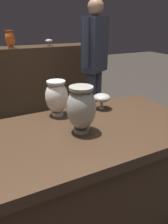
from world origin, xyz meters
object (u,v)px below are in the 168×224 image
shelf_vase_right (49,41)px  shelf_vase_center (10,39)px  visitor_near_right (95,59)px  vase_tall_behind (102,98)px  vase_centerpiece (81,108)px  vase_right_accent (57,97)px

shelf_vase_right → shelf_vase_center: bearing=-176.9°
shelf_vase_center → visitor_near_right: (0.81, -0.77, -0.21)m
vase_tall_behind → visitor_near_right: 1.29m
shelf_vase_center → vase_tall_behind: bearing=-83.7°
vase_centerpiece → vase_right_accent: 0.25m
vase_right_accent → vase_centerpiece: bearing=-82.4°
vase_tall_behind → shelf_vase_center: 1.94m
shelf_vase_center → visitor_near_right: 1.14m
vase_centerpiece → vase_tall_behind: vase_centerpiece is taller
vase_tall_behind → vase_right_accent: vase_right_accent is taller
vase_tall_behind → shelf_vase_right: shelf_vase_right is taller
vase_centerpiece → vase_tall_behind: (0.25, 0.22, -0.06)m
vase_centerpiece → shelf_vase_right: 2.24m
vase_tall_behind → shelf_vase_center: (-0.21, 1.92, 0.24)m
vase_centerpiece → shelf_vase_center: bearing=89.0°
vase_right_accent → visitor_near_right: bearing=51.8°
vase_centerpiece → visitor_near_right: size_ratio=0.15×
shelf_vase_center → shelf_vase_right: 0.52m
vase_tall_behind → visitor_near_right: bearing=62.6°
vase_right_accent → shelf_vase_right: size_ratio=1.94×
vase_centerpiece → shelf_vase_right: (0.56, 2.16, 0.13)m
shelf_vase_center → shelf_vase_right: (0.52, 0.03, -0.05)m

